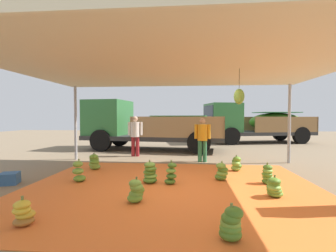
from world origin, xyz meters
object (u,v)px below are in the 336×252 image
Objects in this scene: banana_bunch_8 at (136,191)px; banana_bunch_5 at (171,174)px; banana_bunch_0 at (94,162)px; banana_bunch_2 at (150,173)px; banana_bunch_6 at (23,213)px; banana_bunch_7 at (268,175)px; cargo_truck_far at (255,123)px; banana_bunch_4 at (274,188)px; cargo_truck_main at (147,125)px; banana_bunch_10 at (79,172)px; banana_bunch_1 at (231,224)px; banana_bunch_11 at (236,164)px; banana_bunch_9 at (222,172)px; worker_1 at (202,136)px; crate_0 at (9,178)px; worker_0 at (135,133)px.

banana_bunch_5 is at bearing 66.23° from banana_bunch_8.
banana_bunch_5 is (2.39, -1.37, 0.01)m from banana_bunch_0.
banana_bunch_2 is 2.83m from banana_bunch_6.
cargo_truck_far reaches higher than banana_bunch_7.
banana_bunch_8 is (-0.05, -1.33, -0.03)m from banana_bunch_2.
banana_bunch_4 is 0.07× the size of cargo_truck_far.
banana_bunch_10 is at bearing -95.91° from cargo_truck_main.
banana_bunch_8 is at bearing -92.11° from banana_bunch_2.
banana_bunch_1 is 4.10m from banana_bunch_10.
banana_bunch_1 is 0.86× the size of banana_bunch_10.
banana_bunch_5 reaches higher than banana_bunch_4.
banana_bunch_7 is 1.10× the size of banana_bunch_11.
banana_bunch_9 is (1.22, 0.46, -0.03)m from banana_bunch_5.
cargo_truck_main is at bearing 104.90° from banana_bunch_5.
banana_bunch_0 is at bearing -177.16° from banana_bunch_11.
worker_1 reaches higher than banana_bunch_9.
banana_bunch_8 is 1.02× the size of banana_bunch_11.
banana_bunch_0 is 3.71m from worker_1.
banana_bunch_0 reaches higher than banana_bunch_11.
banana_bunch_10 is (-1.70, 1.29, 0.03)m from banana_bunch_8.
banana_bunch_5 is 2.25m from banana_bunch_10.
banana_bunch_5 is at bearing 110.67° from banana_bunch_1.
banana_bunch_6 is at bearing -142.39° from banana_bunch_8.
banana_bunch_8 is 2.13m from banana_bunch_10.
banana_bunch_2 is at bearing -79.48° from cargo_truck_main.
banana_bunch_2 is at bearing -116.89° from cargo_truck_far.
cargo_truck_main is (0.34, 8.45, 0.99)m from banana_bunch_6.
banana_bunch_10 is 1.19× the size of banana_bunch_11.
banana_bunch_10 is 1.57m from crate_0.
banana_bunch_9 is 5.06m from crate_0.
worker_1 is (3.14, 2.95, 0.66)m from banana_bunch_10.
worker_1 is at bearing 90.70° from banana_bunch_1.
worker_1 is at bearing 64.51° from banana_bunch_2.
banana_bunch_2 reaches higher than banana_bunch_8.
banana_bunch_7 is at bearing -102.87° from cargo_truck_far.
banana_bunch_4 is at bearing -19.90° from banana_bunch_5.
banana_bunch_7 is 7.11m from cargo_truck_main.
banana_bunch_9 is 0.30× the size of worker_0.
banana_bunch_7 is 1.06m from banana_bunch_9.
banana_bunch_11 reaches higher than banana_bunch_6.
banana_bunch_2 is 4.18m from worker_0.
banana_bunch_1 is 5.23m from crate_0.
worker_1 is at bearing 61.84° from banana_bunch_6.
banana_bunch_10 is at bearing -178.70° from banana_bunch_2.
worker_1 is 4.02× the size of crate_0.
banana_bunch_7 is at bearing 2.44° from banana_bunch_10.
cargo_truck_main is at bearing 86.86° from worker_0.
banana_bunch_6 is 1.09× the size of crate_0.
cargo_truck_far reaches higher than banana_bunch_11.
banana_bunch_0 is 2.76m from banana_bunch_5.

